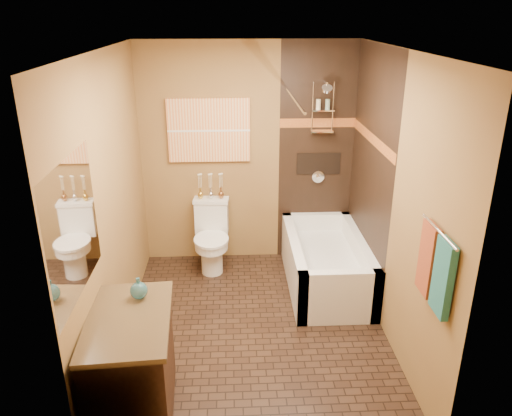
{
  "coord_description": "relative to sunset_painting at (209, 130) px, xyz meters",
  "views": [
    {
      "loc": [
        -0.18,
        -3.92,
        2.79
      ],
      "look_at": [
        0.03,
        0.4,
        1.05
      ],
      "focal_mm": 35.0,
      "sensor_mm": 36.0,
      "label": 1
    }
  ],
  "objects": [
    {
      "name": "toilet",
      "position": [
        0.0,
        -0.26,
        -1.15
      ],
      "size": [
        0.41,
        0.6,
        0.78
      ],
      "rotation": [
        0.0,
        0.0,
        -0.08
      ],
      "color": "white",
      "rests_on": "floor"
    },
    {
      "name": "floor",
      "position": [
        0.43,
        -1.48,
        -1.55
      ],
      "size": [
        3.0,
        3.0,
        0.0
      ],
      "primitive_type": "plane",
      "color": "black",
      "rests_on": "ground"
    },
    {
      "name": "wall_back",
      "position": [
        0.43,
        0.02,
        -0.3
      ],
      "size": [
        2.4,
        0.02,
        2.5
      ],
      "primitive_type": "cube",
      "color": "olive",
      "rests_on": "floor"
    },
    {
      "name": "vanity",
      "position": [
        -0.5,
        -2.48,
        -1.14
      ],
      "size": [
        0.63,
        0.97,
        0.83
      ],
      "rotation": [
        0.0,
        0.0,
        0.06
      ],
      "color": "black",
      "rests_on": "floor"
    },
    {
      "name": "vanity_mirror",
      "position": [
        -0.76,
        -2.48,
        -0.05
      ],
      "size": [
        0.01,
        1.0,
        0.9
      ],
      "primitive_type": "cube",
      "color": "white",
      "rests_on": "wall_left"
    },
    {
      "name": "towel_bar",
      "position": [
        1.58,
        -2.53,
        -0.1
      ],
      "size": [
        0.02,
        0.55,
        0.02
      ],
      "primitive_type": "cylinder",
      "rotation": [
        1.57,
        0.0,
        0.0
      ],
      "color": "silver",
      "rests_on": "wall_right"
    },
    {
      "name": "alcove_niche",
      "position": [
        1.23,
        0.01,
        -0.4
      ],
      "size": [
        0.5,
        0.01,
        0.25
      ],
      "primitive_type": "cube",
      "color": "black",
      "rests_on": "alcove_tile_back"
    },
    {
      "name": "curtain_rod",
      "position": [
        0.83,
        -0.73,
        0.47
      ],
      "size": [
        0.03,
        1.55,
        0.03
      ],
      "primitive_type": "cylinder",
      "rotation": [
        1.57,
        0.0,
        0.0
      ],
      "color": "silver",
      "rests_on": "wall_back"
    },
    {
      "name": "alcove_tile_back",
      "position": [
        1.2,
        0.01,
        -0.3
      ],
      "size": [
        0.85,
        0.01,
        2.5
      ],
      "primitive_type": "cube",
      "color": "black",
      "rests_on": "wall_back"
    },
    {
      "name": "alcove_tile_right",
      "position": [
        1.62,
        -0.73,
        -0.3
      ],
      "size": [
        0.01,
        1.5,
        2.5
      ],
      "primitive_type": "cube",
      "color": "black",
      "rests_on": "wall_right"
    },
    {
      "name": "mosaic_band_right",
      "position": [
        1.61,
        -0.73,
        0.07
      ],
      "size": [
        0.01,
        1.5,
        0.1
      ],
      "primitive_type": "cube",
      "color": "#943C1B",
      "rests_on": "alcove_tile_right"
    },
    {
      "name": "wall_front",
      "position": [
        0.43,
        -2.98,
        -0.3
      ],
      "size": [
        2.4,
        0.02,
        2.5
      ],
      "primitive_type": "cube",
      "color": "olive",
      "rests_on": "floor"
    },
    {
      "name": "towel_teal",
      "position": [
        1.59,
        -2.66,
        -0.37
      ],
      "size": [
        0.05,
        0.22,
        0.52
      ],
      "primitive_type": "cube",
      "color": "#1C5F59",
      "rests_on": "towel_bar"
    },
    {
      "name": "shower_fixtures",
      "position": [
        1.23,
        -0.1,
        0.12
      ],
      "size": [
        0.24,
        0.33,
        1.16
      ],
      "color": "silver",
      "rests_on": "floor"
    },
    {
      "name": "bud_vases",
      "position": [
        -0.0,
        -0.09,
        -0.61
      ],
      "size": [
        0.29,
        0.06,
        0.29
      ],
      "color": "gold",
      "rests_on": "toilet"
    },
    {
      "name": "bathtub",
      "position": [
        1.23,
        -0.73,
        -1.33
      ],
      "size": [
        0.8,
        1.5,
        0.55
      ],
      "color": "white",
      "rests_on": "floor"
    },
    {
      "name": "ceiling",
      "position": [
        0.43,
        -1.48,
        0.95
      ],
      "size": [
        3.0,
        3.0,
        0.0
      ],
      "primitive_type": "plane",
      "color": "silver",
      "rests_on": "wall_back"
    },
    {
      "name": "towel_rust",
      "position": [
        1.59,
        -2.4,
        -0.37
      ],
      "size": [
        0.05,
        0.22,
        0.52
      ],
      "primitive_type": "cube",
      "color": "maroon",
      "rests_on": "towel_bar"
    },
    {
      "name": "mosaic_band_back",
      "position": [
        1.2,
        0.0,
        0.07
      ],
      "size": [
        0.85,
        0.01,
        0.1
      ],
      "primitive_type": "cube",
      "color": "#943C1B",
      "rests_on": "alcove_tile_back"
    },
    {
      "name": "teal_bottle",
      "position": [
        -0.45,
        -2.23,
        -0.64
      ],
      "size": [
        0.14,
        0.14,
        0.2
      ],
      "primitive_type": null,
      "rotation": [
        0.0,
        0.0,
        0.11
      ],
      "color": "#235D69",
      "rests_on": "vanity"
    },
    {
      "name": "sunset_painting",
      "position": [
        0.0,
        0.0,
        0.0
      ],
      "size": [
        0.9,
        0.04,
        0.7
      ],
      "primitive_type": "cube",
      "color": "orange",
      "rests_on": "wall_back"
    },
    {
      "name": "wall_left",
      "position": [
        -0.77,
        -1.48,
        -0.3
      ],
      "size": [
        0.02,
        3.0,
        2.5
      ],
      "primitive_type": "cube",
      "color": "olive",
      "rests_on": "floor"
    },
    {
      "name": "wall_right",
      "position": [
        1.63,
        -1.48,
        -0.3
      ],
      "size": [
        0.02,
        3.0,
        2.5
      ],
      "primitive_type": "cube",
      "color": "olive",
      "rests_on": "floor"
    }
  ]
}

